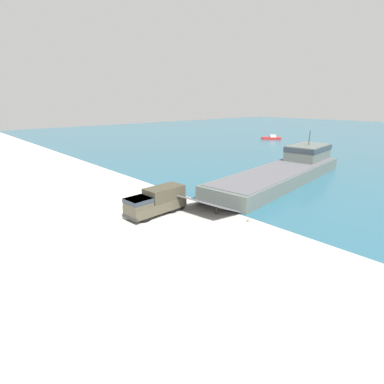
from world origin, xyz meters
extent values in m
plane|color=#B7B5AD|center=(0.00, 0.00, 0.00)|extent=(240.00, 240.00, 0.00)
cube|color=#56605B|center=(1.96, 20.19, 0.95)|extent=(10.53, 31.01, 1.90)
cube|color=#56565B|center=(1.96, 20.19, 1.94)|extent=(9.83, 29.73, 0.08)
cube|color=#56605B|center=(0.77, 30.56, 3.19)|extent=(5.92, 9.02, 2.57)
cube|color=#28333D|center=(0.77, 30.56, 3.94)|extent=(6.08, 9.12, 0.77)
cylinder|color=#3F3F42|center=(0.77, 30.56, 5.67)|extent=(0.16, 0.16, 2.40)
cube|color=#56565B|center=(3.92, 3.02, 1.03)|extent=(6.50, 4.89, 1.90)
cube|color=#4C4738|center=(0.54, -1.41, 0.92)|extent=(2.72, 6.94, 1.07)
cube|color=#4C4738|center=(0.67, -3.65, 1.87)|extent=(2.32, 2.44, 0.84)
cube|color=#28333D|center=(0.67, -3.65, 2.08)|extent=(2.39, 2.47, 0.42)
cube|color=#413C2E|center=(0.48, -0.25, 2.12)|extent=(2.48, 4.42, 1.35)
cube|color=#2D2D2D|center=(0.74, -4.73, 0.53)|extent=(2.38, 0.38, 0.32)
cylinder|color=black|center=(1.60, -3.46, 0.59)|extent=(0.48, 1.19, 1.17)
cylinder|color=black|center=(-0.27, -3.57, 0.59)|extent=(0.48, 1.19, 1.17)
cylinder|color=black|center=(1.39, 0.21, 0.59)|extent=(0.48, 1.19, 1.17)
cylinder|color=black|center=(-0.48, 0.10, 0.59)|extent=(0.48, 1.19, 1.17)
cylinder|color=black|center=(1.32, 1.31, 0.59)|extent=(0.48, 1.19, 1.17)
cylinder|color=black|center=(-0.54, 1.20, 0.59)|extent=(0.48, 1.19, 1.17)
cylinder|color=#566042|center=(-1.74, 0.19, 0.42)|extent=(0.14, 0.14, 0.84)
cylinder|color=#566042|center=(-1.56, 0.16, 0.42)|extent=(0.14, 0.14, 0.84)
cube|color=#566042|center=(-1.65, 0.18, 1.18)|extent=(0.47, 0.31, 0.67)
sphere|color=tan|center=(-1.65, 0.18, 1.63)|extent=(0.23, 0.23, 0.23)
cube|color=#B22323|center=(-29.06, 64.74, 0.33)|extent=(6.00, 5.85, 0.66)
cube|color=silver|center=(-28.74, 65.04, 1.03)|extent=(2.50, 2.50, 0.73)
cylinder|color=#333338|center=(4.87, 3.38, 0.23)|extent=(0.29, 0.29, 0.45)
sphere|color=#333338|center=(4.87, 3.38, 0.54)|extent=(0.33, 0.33, 0.33)
cube|color=#6B664C|center=(-1.68, -2.45, 0.38)|extent=(1.11, 1.17, 0.76)
sphere|color=gray|center=(8.55, 4.34, 0.00)|extent=(0.60, 0.60, 0.60)
sphere|color=#66605B|center=(-7.94, 5.00, 0.00)|extent=(0.53, 0.53, 0.53)
camera|label=1|loc=(25.46, -18.78, 11.63)|focal=28.00mm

